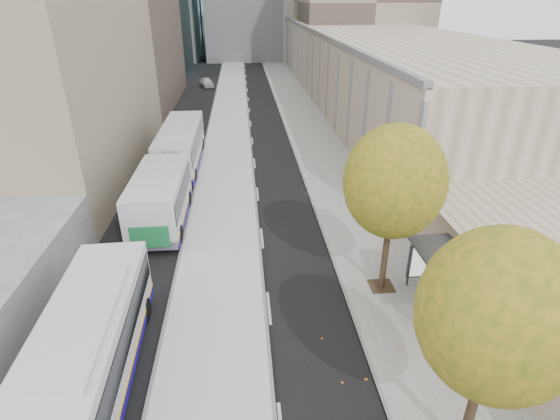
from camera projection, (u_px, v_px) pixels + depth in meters
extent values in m
cube|color=#B9B9B9|center=(228.00, 144.00, 39.12)|extent=(4.25, 150.00, 0.15)
cube|color=gray|center=(316.00, 142.00, 39.76)|extent=(4.75, 150.00, 0.08)
cube|color=gray|center=(361.00, 55.00, 64.78)|extent=(18.00, 92.00, 8.00)
cube|color=#383A3F|center=(449.00, 263.00, 17.32)|extent=(1.90, 4.40, 0.10)
cylinder|color=#383A3F|center=(448.00, 323.00, 16.05)|extent=(0.10, 0.10, 2.40)
cube|color=silver|center=(461.00, 287.00, 17.92)|extent=(0.04, 4.00, 2.10)
cylinder|color=#2D2116|center=(471.00, 411.00, 12.22)|extent=(0.28, 0.28, 3.11)
sphere|color=#355614|center=(498.00, 315.00, 10.71)|extent=(4.00, 4.00, 4.00)
cylinder|color=#2D2116|center=(385.00, 256.00, 19.34)|extent=(0.28, 0.28, 3.24)
sphere|color=#355614|center=(394.00, 182.00, 17.76)|extent=(4.20, 4.20, 4.20)
cube|color=silver|center=(174.00, 165.00, 30.03)|extent=(2.75, 18.59, 3.10)
cube|color=black|center=(173.00, 158.00, 29.78)|extent=(2.81, 17.85, 1.07)
cube|color=#1A6D3A|center=(150.00, 237.00, 21.92)|extent=(1.96, 0.07, 1.20)
imported|color=#BABABA|center=(207.00, 82.00, 63.35)|extent=(2.56, 4.13, 1.31)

